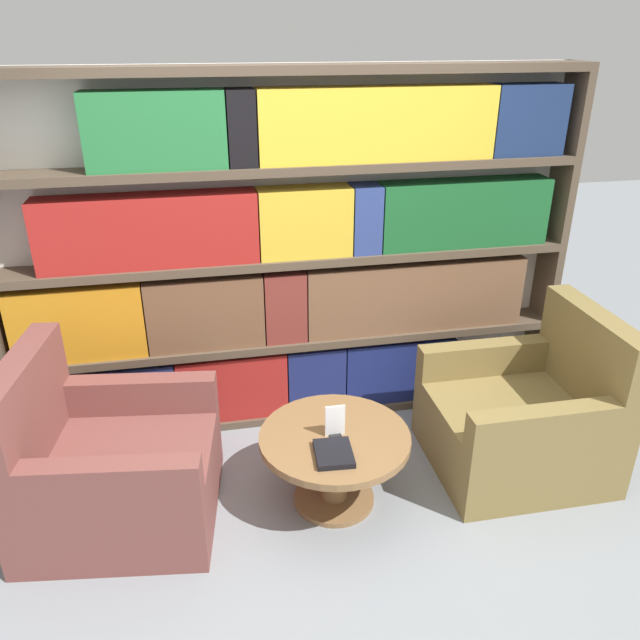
# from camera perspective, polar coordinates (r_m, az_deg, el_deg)

# --- Properties ---
(ground_plane) EXTENTS (14.00, 14.00, 0.00)m
(ground_plane) POSITION_cam_1_polar(r_m,az_deg,el_deg) (3.32, 1.45, -19.49)
(ground_plane) COLOR gray
(bookshelf) EXTENTS (3.46, 0.30, 2.17)m
(bookshelf) POSITION_cam_1_polar(r_m,az_deg,el_deg) (3.79, -2.68, 5.28)
(bookshelf) COLOR silver
(bookshelf) RESTS_ON ground_plane
(armchair_left) EXTENTS (1.05, 0.98, 0.93)m
(armchair_left) POSITION_cam_1_polar(r_m,az_deg,el_deg) (3.44, -18.64, -12.74)
(armchair_left) COLOR brown
(armchair_left) RESTS_ON ground_plane
(armchair_right) EXTENTS (0.94, 0.86, 0.93)m
(armchair_right) POSITION_cam_1_polar(r_m,az_deg,el_deg) (3.81, 18.20, -8.55)
(armchair_right) COLOR olive
(armchair_right) RESTS_ON ground_plane
(coffee_table) EXTENTS (0.79, 0.79, 0.43)m
(coffee_table) POSITION_cam_1_polar(r_m,az_deg,el_deg) (3.35, 1.34, -12.15)
(coffee_table) COLOR brown
(coffee_table) RESTS_ON ground_plane
(table_sign) EXTENTS (0.10, 0.06, 0.17)m
(table_sign) POSITION_cam_1_polar(r_m,az_deg,el_deg) (3.23, 1.38, -9.37)
(table_sign) COLOR black
(table_sign) RESTS_ON coffee_table
(stray_book) EXTENTS (0.20, 0.24, 0.03)m
(stray_book) POSITION_cam_1_polar(r_m,az_deg,el_deg) (3.12, 1.27, -12.10)
(stray_book) COLOR black
(stray_book) RESTS_ON coffee_table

